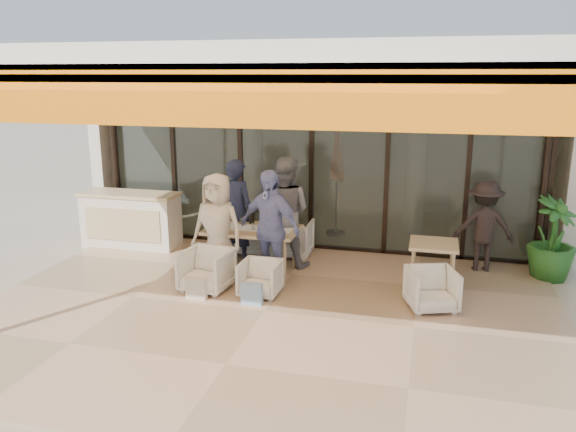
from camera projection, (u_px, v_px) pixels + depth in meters
name	position (u px, v px, depth m)	size (l,w,h in m)	color
ground	(265.00, 313.00, 7.68)	(70.00, 70.00, 0.00)	#C6B293
terrace_floor	(265.00, 312.00, 7.67)	(8.00, 6.00, 0.01)	tan
terrace_structure	(255.00, 67.00, 6.63)	(8.00, 6.00, 3.40)	silver
glass_storefront	(312.00, 164.00, 10.10)	(8.08, 0.10, 3.20)	#9EADA3
interior_block	(335.00, 119.00, 12.11)	(9.05, 3.62, 3.52)	silver
host_counter	(131.00, 219.00, 10.49)	(1.85, 0.65, 1.04)	silver
dining_table	(252.00, 232.00, 9.10)	(1.50, 0.90, 0.93)	#D9B884
chair_far_left	(247.00, 234.00, 10.17)	(0.67, 0.63, 0.69)	white
chair_far_right	(292.00, 237.00, 9.96)	(0.70, 0.66, 0.72)	white
chair_near_left	(206.00, 268.00, 8.38)	(0.68, 0.64, 0.70)	white
chair_near_right	(260.00, 277.00, 8.20)	(0.57, 0.53, 0.58)	white
diner_navy	(237.00, 211.00, 9.56)	(0.65, 0.43, 1.80)	#181C36
diner_grey	(284.00, 212.00, 9.35)	(0.90, 0.70, 1.86)	slate
diner_cream	(218.00, 227.00, 8.73)	(0.83, 0.54, 1.70)	beige
diner_periwinkle	(269.00, 228.00, 8.52)	(1.05, 0.44, 1.80)	#6772AC
tote_bag_cream	(196.00, 289.00, 8.05)	(0.30, 0.10, 0.34)	silver
tote_bag_blue	(252.00, 295.00, 7.85)	(0.30, 0.10, 0.34)	#99BFD8
side_table	(434.00, 250.00, 8.33)	(0.70, 0.70, 0.74)	#D9B884
side_chair	(432.00, 287.00, 7.70)	(0.63, 0.59, 0.65)	white
standing_woman	(484.00, 226.00, 9.13)	(0.98, 0.56, 1.52)	black
potted_palm	(553.00, 239.00, 8.80)	(0.74, 0.74, 1.33)	#1E5919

